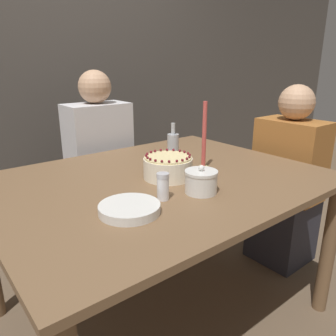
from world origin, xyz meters
name	(u,v)px	position (x,y,z in m)	size (l,w,h in m)	color
ground_plane	(161,310)	(0.00, 0.00, 0.00)	(12.00, 12.00, 0.00)	brown
wall_behind	(43,57)	(0.00, 1.40, 1.30)	(8.00, 0.05, 2.60)	#4C4742
dining_table	(160,197)	(0.00, 0.00, 0.66)	(1.48, 1.15, 0.76)	brown
cake	(168,167)	(0.03, -0.03, 0.81)	(0.22, 0.22, 0.11)	#EFE5CC
sugar_bowl	(201,182)	(0.02, -0.25, 0.80)	(0.13, 0.13, 0.12)	silver
sugar_shaker	(163,186)	(-0.15, -0.21, 0.81)	(0.05, 0.05, 0.11)	white
plate_stack	(129,209)	(-0.31, -0.23, 0.77)	(0.22, 0.22, 0.03)	silver
candle	(204,142)	(0.24, -0.04, 0.90)	(0.04, 0.04, 0.34)	tan
bottle	(173,147)	(0.21, 0.15, 0.84)	(0.06, 0.06, 0.21)	#B2B7BC
person_man_blue_shirt	(101,176)	(0.09, 0.78, 0.53)	(0.40, 0.34, 1.22)	#473D33
person_woman_floral	(286,189)	(0.94, -0.10, 0.50)	(0.34, 0.40, 1.14)	#2D2D38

